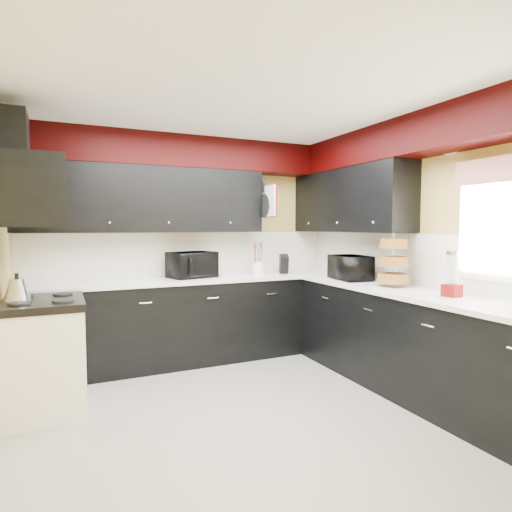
{
  "coord_description": "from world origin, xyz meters",
  "views": [
    {
      "loc": [
        -1.35,
        -3.09,
        1.51
      ],
      "look_at": [
        0.46,
        0.88,
        1.21
      ],
      "focal_mm": 30.0,
      "sensor_mm": 36.0,
      "label": 1
    }
  ],
  "objects": [
    {
      "name": "utensil_crock",
      "position": [
        0.76,
        1.47,
        1.02
      ],
      "size": [
        0.18,
        0.18,
        0.15
      ],
      "primitive_type": "cylinder",
      "rotation": [
        0.0,
        0.0,
        -0.33
      ],
      "color": "white",
      "rests_on": "counter_back"
    },
    {
      "name": "baskets",
      "position": [
        1.52,
        0.05,
        1.18
      ],
      "size": [
        0.27,
        0.27,
        0.5
      ],
      "primitive_type": null,
      "color": "brown",
      "rests_on": "upper_right"
    },
    {
      "name": "cab_right",
      "position": [
        1.5,
        -0.3,
        0.45
      ],
      "size": [
        0.6,
        3.0,
        0.9
      ],
      "primitive_type": "cube",
      "color": "black",
      "rests_on": "ground"
    },
    {
      "name": "wall_back",
      "position": [
        0.0,
        1.8,
        1.25
      ],
      "size": [
        3.6,
        0.06,
        2.5
      ],
      "primitive_type": "cube",
      "color": "#E0C666",
      "rests_on": "ground"
    },
    {
      "name": "soffit_back",
      "position": [
        0.0,
        1.62,
        2.33
      ],
      "size": [
        3.6,
        0.36,
        0.35
      ],
      "primitive_type": "cube",
      "color": "black",
      "rests_on": "wall_back"
    },
    {
      "name": "knife_block",
      "position": [
        1.1,
        1.46,
        1.05
      ],
      "size": [
        0.14,
        0.17,
        0.22
      ],
      "primitive_type": "cube",
      "rotation": [
        0.0,
        0.0,
        -0.35
      ],
      "color": "black",
      "rests_on": "counter_back"
    },
    {
      "name": "hood_duct",
      "position": [
        -1.68,
        0.75,
        2.2
      ],
      "size": [
        0.24,
        0.4,
        0.4
      ],
      "primitive_type": "cube",
      "color": "black",
      "rests_on": "wall_left"
    },
    {
      "name": "hood",
      "position": [
        -1.55,
        0.75,
        1.78
      ],
      "size": [
        0.5,
        0.78,
        0.55
      ],
      "primitive_type": "cube",
      "color": "black",
      "rests_on": "wall_left"
    },
    {
      "name": "ceiling",
      "position": [
        0.0,
        0.0,
        2.5
      ],
      "size": [
        3.6,
        3.6,
        0.06
      ],
      "primitive_type": "cube",
      "color": "white",
      "rests_on": "wall_back"
    },
    {
      "name": "pan_mid",
      "position": [
        0.82,
        1.42,
        1.75
      ],
      "size": [
        0.03,
        0.28,
        0.46
      ],
      "primitive_type": null,
      "color": "black",
      "rests_on": "upper_back"
    },
    {
      "name": "ground",
      "position": [
        0.0,
        0.0,
        0.0
      ],
      "size": [
        3.6,
        3.6,
        0.0
      ],
      "primitive_type": "plane",
      "color": "gray",
      "rests_on": "ground"
    },
    {
      "name": "cab_back",
      "position": [
        0.0,
        1.5,
        0.45
      ],
      "size": [
        3.6,
        0.6,
        0.9
      ],
      "primitive_type": "cube",
      "color": "black",
      "rests_on": "ground"
    },
    {
      "name": "deco_plate",
      "position": [
        1.77,
        -0.35,
        2.25
      ],
      "size": [
        0.03,
        0.24,
        0.24
      ],
      "primitive_type": null,
      "color": "white",
      "rests_on": "wall_right"
    },
    {
      "name": "counter_back",
      "position": [
        0.0,
        1.5,
        0.92
      ],
      "size": [
        3.62,
        0.64,
        0.04
      ],
      "primitive_type": "cube",
      "color": "white",
      "rests_on": "cab_back"
    },
    {
      "name": "splash_back",
      "position": [
        0.0,
        1.79,
        1.19
      ],
      "size": [
        3.6,
        0.02,
        0.5
      ],
      "primitive_type": "cube",
      "color": "white",
      "rests_on": "counter_back"
    },
    {
      "name": "kettle",
      "position": [
        -1.68,
        0.78,
        1.01
      ],
      "size": [
        0.2,
        0.2,
        0.17
      ],
      "primitive_type": null,
      "rotation": [
        0.0,
        0.0,
        0.01
      ],
      "color": "#B1B1B5",
      "rests_on": "cooktop"
    },
    {
      "name": "microwave",
      "position": [
        1.47,
        0.63,
        1.07
      ],
      "size": [
        0.37,
        0.5,
        0.26
      ],
      "primitive_type": "imported",
      "rotation": [
        0.0,
        0.0,
        1.45
      ],
      "color": "black",
      "rests_on": "counter_right"
    },
    {
      "name": "valance",
      "position": [
        1.73,
        -0.9,
        1.95
      ],
      "size": [
        0.04,
        0.88,
        0.2
      ],
      "primitive_type": "cube",
      "color": "red",
      "rests_on": "wall_right"
    },
    {
      "name": "toaster_oven",
      "position": [
        -0.02,
        1.53,
        1.08
      ],
      "size": [
        0.58,
        0.52,
        0.29
      ],
      "primitive_type": "imported",
      "rotation": [
        0.0,
        0.0,
        0.25
      ],
      "color": "black",
      "rests_on": "counter_back"
    },
    {
      "name": "cut_board",
      "position": [
        0.83,
        1.3,
        1.8
      ],
      "size": [
        0.03,
        0.26,
        0.35
      ],
      "primitive_type": "cube",
      "color": "white",
      "rests_on": "upper_back"
    },
    {
      "name": "pan_low",
      "position": [
        0.82,
        1.68,
        1.72
      ],
      "size": [
        0.03,
        0.24,
        0.42
      ],
      "primitive_type": null,
      "color": "black",
      "rests_on": "upper_back"
    },
    {
      "name": "dispenser_a",
      "position": [
        1.54,
        -0.61,
        1.11
      ],
      "size": [
        0.13,
        0.13,
        0.33
      ],
      "primitive_type": null,
      "rotation": [
        0.0,
        0.0,
        0.11
      ],
      "color": "#580C17",
      "rests_on": "counter_right"
    },
    {
      "name": "counter_right",
      "position": [
        1.5,
        -0.3,
        0.92
      ],
      "size": [
        0.64,
        3.02,
        0.04
      ],
      "primitive_type": "cube",
      "color": "white",
      "rests_on": "cab_right"
    },
    {
      "name": "cooktop",
      "position": [
        -1.5,
        0.75,
        0.89
      ],
      "size": [
        0.62,
        0.77,
        0.06
      ],
      "primitive_type": "cube",
      "color": "black",
      "rests_on": "stove"
    },
    {
      "name": "stove",
      "position": [
        -1.5,
        0.75,
        0.43
      ],
      "size": [
        0.6,
        0.75,
        0.86
      ],
      "primitive_type": "cube",
      "color": "white",
      "rests_on": "ground"
    },
    {
      "name": "wall_right",
      "position": [
        1.8,
        0.0,
        1.25
      ],
      "size": [
        0.06,
        3.6,
        2.5
      ],
      "primitive_type": "cube",
      "color": "#E0C666",
      "rests_on": "ground"
    },
    {
      "name": "pan_top",
      "position": [
        0.82,
        1.55,
        2.0
      ],
      "size": [
        0.03,
        0.22,
        0.4
      ],
      "primitive_type": null,
      "color": "black",
      "rests_on": "upper_back"
    },
    {
      "name": "upper_back",
      "position": [
        -0.5,
        1.62,
        1.8
      ],
      "size": [
        2.6,
        0.35,
        0.7
      ],
      "primitive_type": "cube",
      "color": "black",
      "rests_on": "wall_back"
    },
    {
      "name": "splash_right",
      "position": [
        1.79,
        0.0,
        1.19
      ],
      "size": [
        0.02,
        3.6,
        0.5
      ],
      "primitive_type": "cube",
      "color": "white",
      "rests_on": "counter_right"
    },
    {
      "name": "upper_right",
      "position": [
        1.62,
        0.9,
        1.8
      ],
      "size": [
        0.35,
        1.8,
        0.7
      ],
      "primitive_type": "cube",
      "color": "black",
      "rests_on": "wall_right"
    },
    {
      "name": "window",
      "position": [
        1.79,
        -0.9,
        1.55
      ],
      "size": [
        0.03,
        0.86,
        0.96
      ],
      "primitive_type": null,
      "color": "white",
      "rests_on": "wall_right"
    },
    {
      "name": "soffit_right",
      "position": [
        1.62,
        -0.18,
        2.33
      ],
      "size": [
        0.36,
        3.24,
        0.35
      ],
      "primitive_type": "cube",
      "color": "black",
      "rests_on": "wall_right"
    }
  ]
}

